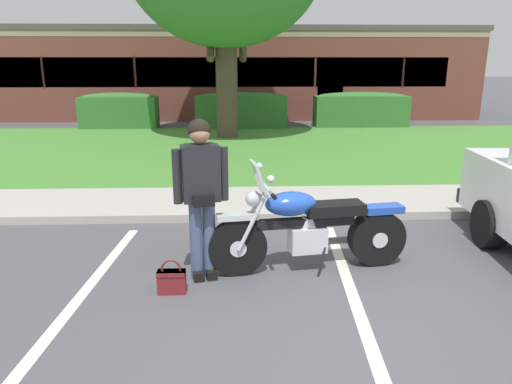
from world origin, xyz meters
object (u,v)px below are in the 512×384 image
Objects in this scene: motorcycle at (316,227)px; brick_building at (228,72)px; hedge_left at (119,110)px; hedge_center_right at (361,109)px; rider_person at (201,188)px; handbag at (172,280)px; hedge_center_left at (241,110)px.

brick_building reaches higher than motorcycle.
hedge_center_right is at bearing 0.00° from hedge_left.
hedge_center_right is 0.16× the size of brick_building.
brick_building reaches higher than rider_person.
hedge_center_right is at bearing 67.46° from handbag.
rider_person reaches higher than hedge_center_left.
hedge_left and hedge_center_right have the same top height.
brick_building is (3.64, 6.46, 1.15)m from hedge_left.
brick_building reaches higher than hedge_center_left.
handbag is 0.11× the size of hedge_center_right.
motorcycle is at bearing -106.76° from hedge_center_right.
brick_building is at bearing 93.98° from motorcycle.
motorcycle is 0.72× the size of hedge_center_left.
hedge_center_right is (4.19, 0.00, -0.00)m from hedge_center_left.
handbag is 0.12× the size of hedge_center_left.
hedge_left and hedge_center_left have the same top height.
handbag is at bearing -161.27° from motorcycle.
hedge_left is at bearing 180.00° from hedge_center_left.
handbag is at bearing -90.86° from brick_building.
rider_person is 0.08× the size of brick_building.
hedge_left is 0.83× the size of hedge_center_left.
motorcycle is at bearing -86.02° from brick_building.
brick_building reaches higher than hedge_center_right.
rider_person is 0.97m from handbag.
hedge_left is (-4.90, 11.58, 0.16)m from motorcycle.
hedge_center_right is at bearing 68.08° from rider_person.
hedge_center_left is 4.19m from hedge_center_right.
handbag is (-0.30, -0.36, -0.85)m from rider_person.
hedge_left is at bearing -119.40° from brick_building.
rider_person is 0.53× the size of hedge_center_right.
handbag is at bearing -74.46° from hedge_left.
hedge_center_left is at bearing 87.40° from rider_person.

